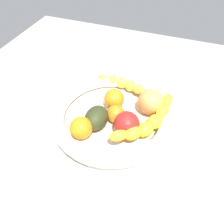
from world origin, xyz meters
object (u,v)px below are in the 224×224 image
Objects in this scene: banana_draped_left at (148,122)px; avocado_dark at (96,118)px; orange_front at (114,99)px; peach_blush at (151,102)px; tomato_red at (127,124)px; orange_mid_right at (81,128)px; orange_mid_left at (116,113)px; banana_draped_right at (125,85)px; fruit_bowl at (112,117)px.

avocado_dark is (3.05, -13.98, -0.37)cm from banana_draped_left.
avocado_dark is (8.99, -1.98, -0.04)cm from orange_front.
orange_front is at bearing -81.19° from peach_blush.
banana_draped_left is at bearing 102.32° from avocado_dark.
tomato_red reaches higher than banana_draped_left.
banana_draped_left is 3.62× the size of orange_mid_right.
tomato_red is at bearing 48.01° from orange_mid_left.
banana_draped_right is 17.58cm from avocado_dark.
orange_mid_right is at bearing -17.56° from orange_front.
peach_blush is at bearing 126.17° from fruit_bowl.
orange_mid_left is at bearing -131.99° from tomato_red.
orange_mid_left is at bearing -52.23° from peach_blush.
banana_draped_left is at bearing 37.95° from banana_draped_right.
tomato_red is (-5.17, 11.08, 0.40)cm from orange_mid_right.
orange_mid_left is 6.13cm from avocado_dark.
orange_mid_left is at bearing 133.57° from avocado_dark.
fruit_bowl is at bearing 138.81° from avocado_dark.
peach_blush is at bearing 158.46° from tomato_red.
orange_front is (-5.94, -12.00, -0.33)cm from banana_draped_left.
orange_front is 10.93cm from peach_blush.
banana_draped_left is at bearing 9.19° from peach_blush.
avocado_dark is (0.38, -8.69, -0.46)cm from tomato_red.
peach_blush reaches higher than fruit_bowl.
orange_mid_left is (4.78, 2.45, -0.45)cm from orange_front.
orange_mid_left is 0.63× the size of avocado_dark.
banana_draped_left is at bearing 83.06° from orange_mid_left.
avocado_dark reaches higher than orange_mid_left.
peach_blush is (-10.28, 4.06, 0.33)cm from tomato_red.
tomato_red is at bearing 37.94° from orange_front.
orange_mid_left is at bearing 27.19° from orange_front.
peach_blush is at bearing 135.60° from orange_mid_right.
banana_draped_right is 2.40× the size of avocado_dark.
avocado_dark is 1.08× the size of peach_blush.
banana_draped_left is 5.93cm from tomato_red.
fruit_bowl is 2.00cm from orange_mid_left.
banana_draped_right is 3.22× the size of orange_front.
avocado_dark is at bearing -9.30° from banana_draped_right.
fruit_bowl is at bearing -53.83° from peach_blush.
orange_front reaches higher than banana_draped_right.
banana_draped_left is at bearing 115.60° from orange_mid_right.
fruit_bowl is 5.63× the size of orange_mid_right.
banana_draped_right is 3.78× the size of orange_mid_left.
orange_front is at bearing 167.59° from avocado_dark.
orange_mid_right is (7.84, -16.37, -0.31)cm from banana_draped_left.
fruit_bowl is 5.67× the size of orange_front.
banana_draped_left is 2.71× the size of avocado_dark.
banana_draped_right is at bearing -173.09° from orange_mid_left.
orange_mid_right is (13.78, -4.36, 0.02)cm from orange_front.
avocado_dark is at bearing -12.41° from orange_front.
orange_mid_right reaches higher than avocado_dark.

